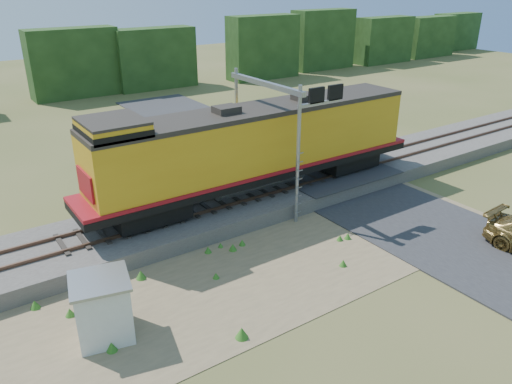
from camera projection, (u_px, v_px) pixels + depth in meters
ground at (305, 259)px, 22.47m from camera, size 140.00×140.00×0.00m
ballast at (234, 205)px, 26.85m from camera, size 70.00×5.00×0.80m
rails at (234, 197)px, 26.66m from camera, size 70.00×1.54×0.16m
dirt_shoulder at (263, 268)px, 21.81m from camera, size 26.00×8.00×0.03m
road at (398, 213)px, 26.63m from camera, size 7.00×66.00×0.86m
tree_line_north at (64, 70)px, 50.00m from camera, size 130.00×3.00×6.50m
weed_clumps at (239, 283)px, 20.73m from camera, size 15.00×6.20×0.56m
locomotive at (255, 146)px, 26.32m from camera, size 19.87×3.03×5.13m
shed at (103, 308)px, 17.25m from camera, size 2.37×2.37×2.34m
signal_gantry at (279, 112)px, 25.61m from camera, size 2.81×6.20×7.09m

